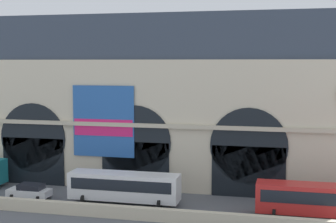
# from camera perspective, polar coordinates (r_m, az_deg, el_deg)

# --- Properties ---
(ground_plane) EXTENTS (200.00, 200.00, 0.00)m
(ground_plane) POSITION_cam_1_polar(r_m,az_deg,el_deg) (50.46, -5.44, -10.38)
(ground_plane) COLOR #54565B
(quay_parapet_wall) EXTENTS (90.00, 0.70, 1.13)m
(quay_parapet_wall) POSITION_cam_1_polar(r_m,az_deg,el_deg) (46.07, -7.37, -11.24)
(quay_parapet_wall) COLOR beige
(quay_parapet_wall) RESTS_ON ground
(station_building) EXTENTS (51.14, 5.12, 19.21)m
(station_building) POSITION_cam_1_polar(r_m,az_deg,el_deg) (55.73, -3.06, 0.88)
(station_building) COLOR beige
(station_building) RESTS_ON ground
(car_midwest) EXTENTS (4.40, 2.22, 1.55)m
(car_midwest) POSITION_cam_1_polar(r_m,az_deg,el_deg) (53.36, -15.60, -8.79)
(car_midwest) COLOR white
(car_midwest) RESTS_ON ground
(bus_center) EXTENTS (11.00, 3.25, 3.10)m
(bus_center) POSITION_cam_1_polar(r_m,az_deg,el_deg) (49.50, -5.06, -8.56)
(bus_center) COLOR white
(bus_center) RESTS_ON ground
(bus_east) EXTENTS (11.00, 3.25, 3.10)m
(bus_east) POSITION_cam_1_polar(r_m,az_deg,el_deg) (46.77, 16.93, -9.64)
(bus_east) COLOR red
(bus_east) RESTS_ON ground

